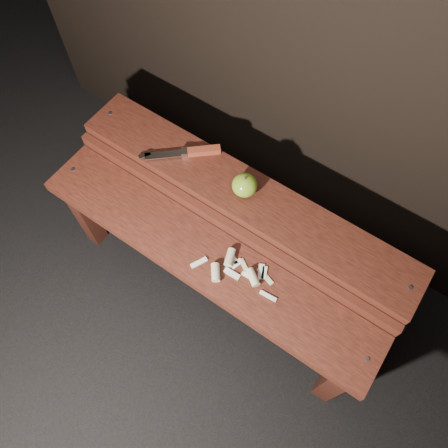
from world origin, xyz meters
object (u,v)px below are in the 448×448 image
Objects in this scene: bench_front_tier at (203,265)px; bench_rear_tier at (242,206)px; knife at (193,152)px; apple at (245,185)px.

bench_front_tier is 1.00× the size of bench_rear_tier.
bench_rear_tier is 5.57× the size of knife.
bench_front_tier is at bearing -90.32° from apple.
apple is (0.00, 0.00, 0.12)m from bench_rear_tier.
bench_rear_tier is (0.00, 0.23, 0.06)m from bench_front_tier.
knife is (-0.22, 0.03, -0.03)m from apple.
bench_front_tier is 0.29m from apple.
bench_rear_tier is at bearing 90.00° from bench_front_tier.
apple is at bearing 73.21° from bench_rear_tier.
knife reaches higher than bench_front_tier.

